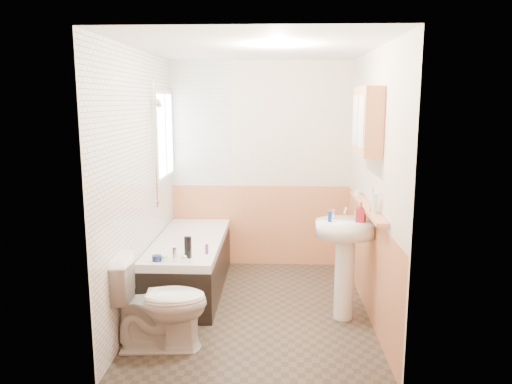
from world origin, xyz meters
TOP-DOWN VIEW (x-y plane):
  - floor at (0.00, 0.00)m, footprint 2.80×2.80m
  - ceiling at (0.00, 0.00)m, footprint 2.80×2.80m
  - wall_back at (0.00, 1.41)m, footprint 2.20×0.02m
  - wall_front at (0.00, -1.41)m, footprint 2.20×0.02m
  - wall_left at (-1.11, 0.00)m, footprint 0.02×2.80m
  - wall_right at (1.11, 0.00)m, footprint 0.02×2.80m
  - wainscot_right at (1.09, 0.00)m, footprint 0.01×2.80m
  - wainscot_front at (0.00, -1.39)m, footprint 2.20×0.01m
  - wainscot_back at (0.00, 1.39)m, footprint 2.20×0.01m
  - tile_cladding_left at (-1.09, 0.00)m, footprint 0.01×2.80m
  - tile_return_back at (-0.73, 1.39)m, footprint 0.75×0.01m
  - window at (-1.06, 0.95)m, footprint 0.03×0.79m
  - bathtub at (-0.73, 0.49)m, footprint 0.70×1.77m
  - shower_riser at (-1.04, 0.43)m, footprint 0.11×0.09m
  - toilet at (-0.76, -0.81)m, footprint 0.84×0.52m
  - sink at (0.84, -0.17)m, footprint 0.55×0.45m
  - pine_shelf at (1.04, -0.08)m, footprint 0.10×1.42m
  - medicine_cabinet at (1.01, -0.08)m, footprint 0.17×0.67m
  - foam_can at (1.04, -0.42)m, footprint 0.06×0.06m
  - green_bottle at (1.04, -0.34)m, footprint 0.05×0.05m
  - black_jar at (1.04, 0.44)m, footprint 0.07×0.07m
  - soap_bottle at (0.97, -0.21)m, footprint 0.15×0.20m
  - clear_bottle at (0.68, -0.22)m, footprint 0.04×0.04m
  - blue_gel at (-0.62, -0.18)m, footprint 0.06×0.05m
  - cream_jar at (-0.90, -0.28)m, footprint 0.10×0.10m
  - orange_bottle at (-0.47, -0.05)m, footprint 0.04×0.04m

SIDE VIEW (x-z plane):
  - floor at x=0.00m, z-range 0.00..0.00m
  - bathtub at x=-0.73m, z-range -0.06..0.66m
  - toilet at x=-0.76m, z-range 0.00..0.78m
  - wainscot_right at x=1.09m, z-range 0.00..1.00m
  - wainscot_front at x=0.00m, z-range 0.00..1.00m
  - wainscot_back at x=0.00m, z-range 0.00..1.00m
  - cream_jar at x=-0.90m, z-range 0.58..0.63m
  - orange_bottle at x=-0.47m, z-range 0.58..0.67m
  - sink at x=0.84m, z-range 0.14..1.21m
  - blue_gel at x=-0.62m, z-range 0.58..0.78m
  - soap_bottle at x=0.97m, z-range 0.95..1.03m
  - clear_bottle at x=0.68m, z-range 0.95..1.05m
  - pine_shelf at x=1.04m, z-range 1.05..1.08m
  - black_jar at x=1.04m, z-range 1.08..1.12m
  - foam_can at x=1.04m, z-range 1.08..1.26m
  - green_bottle at x=1.04m, z-range 1.08..1.30m
  - wall_back at x=0.00m, z-range 0.00..2.50m
  - wall_front at x=0.00m, z-range 0.00..2.50m
  - wall_left at x=-1.11m, z-range 0.00..2.50m
  - wall_right at x=1.11m, z-range 0.00..2.50m
  - tile_cladding_left at x=-1.09m, z-range 0.00..2.50m
  - window at x=-1.06m, z-range 1.15..2.15m
  - shower_riser at x=-1.04m, z-range 1.03..2.32m
  - tile_return_back at x=-0.73m, z-range 1.00..2.50m
  - medicine_cabinet at x=1.01m, z-range 1.55..2.15m
  - ceiling at x=0.00m, z-range 2.50..2.50m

